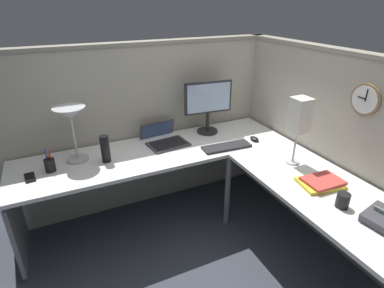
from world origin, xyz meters
TOP-DOWN VIEW (x-y plane):
  - ground_plane at (0.00, 0.00)m, footprint 6.80×6.80m
  - cubicle_wall_back at (-0.36, 0.87)m, footprint 2.57×0.12m
  - cubicle_wall_right at (0.87, -0.27)m, footprint 0.12×2.37m
  - desk at (-0.15, -0.05)m, footprint 2.35×2.15m
  - monitor at (0.20, 0.64)m, footprint 0.46×0.20m
  - laptop at (-0.26, 0.62)m, footprint 0.38×0.42m
  - keyboard at (0.19, 0.26)m, footprint 0.44×0.17m
  - computer_mouse at (0.50, 0.28)m, footprint 0.06×0.10m
  - desk_lamp_dome at (-1.01, 0.58)m, footprint 0.24×0.24m
  - pen_cup at (-1.22, 0.48)m, footprint 0.08×0.08m
  - cell_phone at (-1.36, 0.43)m, footprint 0.08×0.15m
  - thermos_flask at (-0.81, 0.45)m, footprint 0.07×0.07m
  - book_stack at (0.48, -0.53)m, footprint 0.31×0.26m
  - desk_lamp_paper at (0.53, -0.19)m, footprint 0.13×0.13m
  - coffee_mug at (0.41, -0.77)m, footprint 0.08×0.08m
  - wall_clock at (0.82, -0.47)m, footprint 0.04×0.22m

SIDE VIEW (x-z plane):
  - ground_plane at x=0.00m, z-range 0.00..0.00m
  - desk at x=-0.15m, z-range 0.27..1.00m
  - cell_phone at x=-1.36m, z-range 0.73..0.74m
  - keyboard at x=0.19m, z-range 0.73..0.75m
  - computer_mouse at x=0.50m, z-range 0.73..0.76m
  - book_stack at x=0.48m, z-range 0.73..0.77m
  - laptop at x=-0.26m, z-range 0.65..0.86m
  - coffee_mug at x=0.41m, z-range 0.73..0.83m
  - pen_cup at x=-1.22m, z-range 0.69..0.87m
  - cubicle_wall_back at x=-0.36m, z-range 0.00..1.58m
  - cubicle_wall_right at x=0.87m, z-range 0.00..1.58m
  - thermos_flask at x=-0.81m, z-range 0.73..0.95m
  - monitor at x=0.20m, z-range 0.77..1.27m
  - desk_lamp_dome at x=-1.01m, z-range 0.87..1.32m
  - desk_lamp_paper at x=0.53m, z-range 0.85..1.38m
  - wall_clock at x=0.82m, z-range 1.18..1.40m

